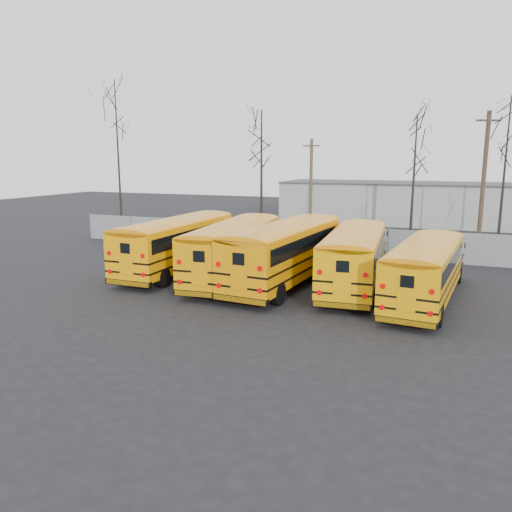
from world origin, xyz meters
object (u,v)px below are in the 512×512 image
at_px(bus_c, 287,248).
at_px(utility_pole_left, 311,189).
at_px(utility_pole_right, 483,181).
at_px(bus_d, 355,253).
at_px(bus_a, 179,240).
at_px(bus_e, 426,266).
at_px(bus_b, 235,245).

relative_size(bus_c, utility_pole_left, 1.50).
bearing_deg(utility_pole_right, bus_d, -140.51).
height_order(bus_a, utility_pole_right, utility_pole_right).
xyz_separation_m(bus_c, utility_pole_right, (9.79, 13.53, 3.03)).
relative_size(bus_e, utility_pole_left, 1.32).
distance_m(bus_b, bus_d, 6.43).
height_order(bus_b, utility_pole_right, utility_pole_right).
height_order(bus_d, bus_e, bus_d).
bearing_deg(bus_b, bus_d, -1.10).
xyz_separation_m(bus_b, bus_e, (9.91, -1.01, -0.18)).
bearing_deg(bus_e, bus_b, 179.77).
bearing_deg(bus_e, utility_pole_left, 127.90).
distance_m(bus_e, utility_pole_right, 15.13).
bearing_deg(bus_b, bus_c, -5.98).
bearing_deg(bus_b, utility_pole_right, 41.48).
xyz_separation_m(bus_b, bus_d, (6.42, 0.45, -0.07)).
height_order(bus_c, utility_pole_right, utility_pole_right).
distance_m(bus_c, utility_pole_right, 16.97).
distance_m(bus_c, utility_pole_left, 14.59).
bearing_deg(bus_d, bus_b, 179.78).
bearing_deg(bus_e, bus_a, 179.17).
distance_m(bus_e, utility_pole_left, 18.09).
bearing_deg(bus_a, bus_c, -4.59).
xyz_separation_m(bus_a, bus_d, (10.25, -0.08, -0.07)).
bearing_deg(bus_c, utility_pole_left, 105.60).
bearing_deg(utility_pole_right, bus_e, -125.69).
distance_m(bus_d, utility_pole_right, 14.83).
relative_size(bus_b, bus_c, 0.97).
distance_m(bus_c, bus_d, 3.51).
xyz_separation_m(bus_d, utility_pole_left, (-6.09, 13.69, 2.31)).
bearing_deg(utility_pole_right, bus_b, -158.00).
relative_size(bus_a, bus_c, 0.95).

